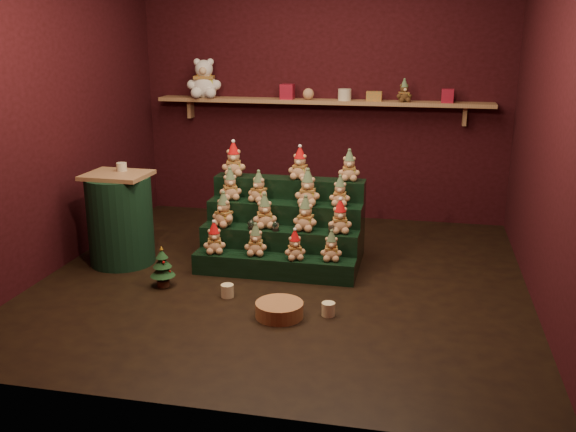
% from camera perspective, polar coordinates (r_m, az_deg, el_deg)
% --- Properties ---
extents(ground, '(4.00, 4.00, 0.00)m').
position_cam_1_polar(ground, '(5.47, -0.40, -5.60)').
color(ground, black).
rests_on(ground, ground).
extents(back_wall, '(4.00, 0.10, 2.80)m').
position_cam_1_polar(back_wall, '(7.13, 3.19, 11.07)').
color(back_wall, black).
rests_on(back_wall, ground).
extents(front_wall, '(4.00, 0.10, 2.80)m').
position_cam_1_polar(front_wall, '(3.18, -8.43, 4.58)').
color(front_wall, black).
rests_on(front_wall, ground).
extents(left_wall, '(0.10, 4.00, 2.80)m').
position_cam_1_polar(left_wall, '(5.91, -20.48, 9.05)').
color(left_wall, black).
rests_on(left_wall, ground).
extents(right_wall, '(0.10, 4.00, 2.80)m').
position_cam_1_polar(right_wall, '(5.10, 22.93, 7.81)').
color(right_wall, black).
rests_on(right_wall, ground).
extents(back_shelf, '(3.60, 0.26, 0.24)m').
position_cam_1_polar(back_shelf, '(6.97, 2.94, 10.08)').
color(back_shelf, '#A67B53').
rests_on(back_shelf, ground).
extents(riser_tier_front, '(1.40, 0.22, 0.18)m').
position_cam_1_polar(riser_tier_front, '(5.50, -1.29, -4.51)').
color(riser_tier_front, black).
rests_on(riser_tier_front, ground).
extents(riser_tier_midfront, '(1.40, 0.22, 0.36)m').
position_cam_1_polar(riser_tier_midfront, '(5.67, -0.78, -2.89)').
color(riser_tier_midfront, black).
rests_on(riser_tier_midfront, ground).
extents(riser_tier_midback, '(1.40, 0.22, 0.54)m').
position_cam_1_polar(riser_tier_midback, '(5.84, -0.31, -1.37)').
color(riser_tier_midback, black).
rests_on(riser_tier_midback, ground).
extents(riser_tier_back, '(1.40, 0.22, 0.72)m').
position_cam_1_polar(riser_tier_back, '(6.02, 0.14, 0.07)').
color(riser_tier_back, black).
rests_on(riser_tier_back, ground).
extents(teddy_0, '(0.23, 0.22, 0.27)m').
position_cam_1_polar(teddy_0, '(5.55, -6.57, -1.95)').
color(teddy_0, tan).
rests_on(teddy_0, riser_tier_front).
extents(teddy_1, '(0.22, 0.20, 0.27)m').
position_cam_1_polar(teddy_1, '(5.47, -2.89, -2.11)').
color(teddy_1, tan).
rests_on(teddy_1, riser_tier_front).
extents(teddy_2, '(0.22, 0.22, 0.25)m').
position_cam_1_polar(teddy_2, '(5.37, 0.61, -2.59)').
color(teddy_2, tan).
rests_on(teddy_2, riser_tier_front).
extents(teddy_3, '(0.20, 0.19, 0.25)m').
position_cam_1_polar(teddy_3, '(5.35, 3.87, -2.66)').
color(teddy_3, tan).
rests_on(teddy_3, riser_tier_front).
extents(teddy_4, '(0.27, 0.26, 0.30)m').
position_cam_1_polar(teddy_4, '(5.68, -5.74, 0.57)').
color(teddy_4, tan).
rests_on(teddy_4, riser_tier_midfront).
extents(teddy_5, '(0.27, 0.25, 0.30)m').
position_cam_1_polar(teddy_5, '(5.62, -2.10, 0.44)').
color(teddy_5, tan).
rests_on(teddy_5, riser_tier_midfront).
extents(teddy_6, '(0.23, 0.22, 0.30)m').
position_cam_1_polar(teddy_6, '(5.54, 1.57, 0.22)').
color(teddy_6, tan).
rests_on(teddy_6, riser_tier_midfront).
extents(teddy_7, '(0.24, 0.22, 0.28)m').
position_cam_1_polar(teddy_7, '(5.49, 4.65, -0.05)').
color(teddy_7, tan).
rests_on(teddy_7, riser_tier_midfront).
extents(teddy_8, '(0.26, 0.25, 0.28)m').
position_cam_1_polar(teddy_8, '(5.87, -5.17, 2.84)').
color(teddy_8, tan).
rests_on(teddy_8, riser_tier_midback).
extents(teddy_9, '(0.25, 0.24, 0.28)m').
position_cam_1_polar(teddy_9, '(5.78, -2.61, 2.62)').
color(teddy_9, tan).
rests_on(teddy_9, riser_tier_midback).
extents(teddy_10, '(0.23, 0.21, 0.31)m').
position_cam_1_polar(teddy_10, '(5.68, 1.76, 2.56)').
color(teddy_10, tan).
rests_on(teddy_10, riser_tier_midback).
extents(teddy_11, '(0.19, 0.17, 0.26)m').
position_cam_1_polar(teddy_11, '(5.67, 4.65, 2.23)').
color(teddy_11, tan).
rests_on(teddy_11, riser_tier_midback).
extents(teddy_12, '(0.26, 0.24, 0.31)m').
position_cam_1_polar(teddy_12, '(6.03, -4.86, 5.06)').
color(teddy_12, tan).
rests_on(teddy_12, riser_tier_back).
extents(teddy_13, '(0.22, 0.21, 0.29)m').
position_cam_1_polar(teddy_13, '(5.86, 1.07, 4.70)').
color(teddy_13, tan).
rests_on(teddy_13, riser_tier_back).
extents(teddy_14, '(0.22, 0.20, 0.27)m').
position_cam_1_polar(teddy_14, '(5.83, 5.46, 4.49)').
color(teddy_14, tan).
rests_on(teddy_14, riser_tier_back).
extents(snow_globe_a, '(0.06, 0.06, 0.08)m').
position_cam_1_polar(snow_globe_a, '(5.60, -3.30, -0.77)').
color(snow_globe_a, black).
rests_on(snow_globe_a, riser_tier_midfront).
extents(snow_globe_b, '(0.06, 0.06, 0.08)m').
position_cam_1_polar(snow_globe_b, '(5.55, -1.11, -0.90)').
color(snow_globe_b, black).
rests_on(snow_globe_b, riser_tier_midfront).
extents(snow_globe_c, '(0.06, 0.06, 0.08)m').
position_cam_1_polar(snow_globe_c, '(5.46, 3.93, -1.21)').
color(snow_globe_c, black).
rests_on(snow_globe_c, riser_tier_midfront).
extents(side_table, '(0.58, 0.58, 0.83)m').
position_cam_1_polar(side_table, '(5.92, -14.69, -0.26)').
color(side_table, '#A67B53').
rests_on(side_table, ground).
extents(table_ornament, '(0.09, 0.09, 0.07)m').
position_cam_1_polar(table_ornament, '(5.90, -14.57, 4.26)').
color(table_ornament, beige).
rests_on(table_ornament, side_table).
extents(mini_christmas_tree, '(0.21, 0.21, 0.35)m').
position_cam_1_polar(mini_christmas_tree, '(5.36, -11.10, -4.45)').
color(mini_christmas_tree, '#412617').
rests_on(mini_christmas_tree, ground).
extents(mug_left, '(0.10, 0.10, 0.10)m').
position_cam_1_polar(mug_left, '(5.12, -5.41, -6.63)').
color(mug_left, beige).
rests_on(mug_left, ground).
extents(mug_right, '(0.10, 0.10, 0.10)m').
position_cam_1_polar(mug_right, '(4.79, 3.60, -8.26)').
color(mug_right, beige).
rests_on(mug_right, ground).
extents(wicker_basket, '(0.38, 0.38, 0.11)m').
position_cam_1_polar(wicker_basket, '(4.76, -0.77, -8.33)').
color(wicker_basket, '#AD7345').
rests_on(wicker_basket, ground).
extents(white_bear, '(0.43, 0.40, 0.53)m').
position_cam_1_polar(white_bear, '(7.23, -7.47, 12.48)').
color(white_bear, white).
rests_on(white_bear, back_shelf).
extents(brown_bear, '(0.20, 0.19, 0.23)m').
position_cam_1_polar(brown_bear, '(6.84, 10.28, 10.90)').
color(brown_bear, '#4F341A').
rests_on(brown_bear, back_shelf).
extents(gift_tin_red_a, '(0.14, 0.14, 0.16)m').
position_cam_1_polar(gift_tin_red_a, '(7.00, -0.06, 11.00)').
color(gift_tin_red_a, '#A91A32').
rests_on(gift_tin_red_a, back_shelf).
extents(gift_tin_cream, '(0.14, 0.14, 0.12)m').
position_cam_1_polar(gift_tin_cream, '(6.90, 5.06, 10.69)').
color(gift_tin_cream, beige).
rests_on(gift_tin_cream, back_shelf).
extents(gift_tin_red_b, '(0.12, 0.12, 0.14)m').
position_cam_1_polar(gift_tin_red_b, '(6.85, 13.99, 10.33)').
color(gift_tin_red_b, '#A91A32').
rests_on(gift_tin_red_b, back_shelf).
extents(shelf_plush_ball, '(0.12, 0.12, 0.12)m').
position_cam_1_polar(shelf_plush_ball, '(6.96, 1.82, 10.79)').
color(shelf_plush_ball, tan).
rests_on(shelf_plush_ball, back_shelf).
extents(scarf_gift_box, '(0.16, 0.10, 0.10)m').
position_cam_1_polar(scarf_gift_box, '(6.87, 7.67, 10.51)').
color(scarf_gift_box, '#D45E1D').
rests_on(scarf_gift_box, back_shelf).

